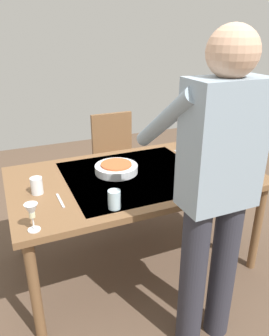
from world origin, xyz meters
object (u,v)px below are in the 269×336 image
Objects in this scene: wine_bottle at (201,139)px; wine_glass_left at (246,164)px; wine_glass_right at (32,212)px; water_cup_far_left at (211,185)px; dinner_plate_near at (199,165)px; person_server at (215,187)px; water_cup_near_left at (114,199)px; water_cup_far_right at (37,186)px; water_cup_near_right at (213,154)px; serving_bowl_pasta at (116,168)px; dining_table at (134,183)px; chair_near at (116,155)px.

wine_glass_left is (0.02, 0.56, -0.01)m from wine_bottle.
wine_glass_left and wine_glass_right have the same top height.
water_cup_far_left is 0.40m from dinner_plate_near.
dinner_plate_near is (-0.40, -0.71, -0.23)m from person_server.
water_cup_near_left reaches higher than water_cup_far_right.
water_cup_near_left is 1.04m from water_cup_near_right.
wine_glass_left is 0.33m from water_cup_far_left.
water_cup_far_right is at bearing -21.80° from water_cup_far_left.
water_cup_near_right is at bearing -126.08° from person_server.
wine_glass_right is at bearing 5.94° from water_cup_near_left.
serving_bowl_pasta is (0.77, -0.05, -0.01)m from water_cup_near_right.
water_cup_near_right is 1.33m from water_cup_far_right.
wine_glass_right is at bearing 38.65° from serving_bowl_pasta.
water_cup_far_right is at bearing -43.40° from water_cup_near_left.
water_cup_far_left is at bearing 129.13° from dining_table.
dining_table is 11.19× the size of wine_glass_right.
wine_glass_right is 1.47m from water_cup_near_right.
dinner_plate_near is at bearing 108.86° from chair_near.
dining_table is 15.45× the size of water_cup_near_left.
wine_glass_right is (1.41, 0.63, -0.01)m from wine_bottle.
wine_glass_right is at bearing 24.02° from wine_bottle.
wine_glass_left is at bearing 117.99° from dinner_plate_near.
chair_near reaches higher than water_cup_near_right.
wine_bottle is 1.96× the size of wine_glass_right.
water_cup_near_right is 0.38× the size of dinner_plate_near.
chair_near is at bearing -83.06° from water_cup_far_left.
water_cup_far_left is 0.29× the size of serving_bowl_pasta.
water_cup_far_left is at bearing 175.89° from water_cup_near_left.
dinner_plate_near is (0.16, -0.30, -0.10)m from wine_glass_left.
water_cup_near_left is 0.36× the size of serving_bowl_pasta.
wine_bottle reaches higher than wine_glass_left.
water_cup_near_right is 0.19m from dinner_plate_near.
water_cup_near_left is (0.96, 0.58, -0.06)m from wine_bottle.
wine_bottle is at bearing -118.54° from water_cup_far_left.
wine_glass_left is 1.36m from water_cup_far_right.
wine_glass_right is 1.72× the size of water_cup_near_right.
dinner_plate_near is (-1.16, 0.03, -0.05)m from water_cup_far_right.
person_server is 5.71× the size of wine_bottle.
water_cup_near_left is 0.62m from water_cup_far_left.
chair_near is 1.00m from dinner_plate_near.
water_cup_far_left is at bearing -179.90° from wine_glass_right.
water_cup_far_left is at bearing 53.53° from water_cup_near_right.
water_cup_near_left is (0.47, 1.25, 0.25)m from chair_near.
water_cup_far_left is 0.67m from serving_bowl_pasta.
wine_bottle is (-0.68, -0.21, 0.17)m from dining_table.
chair_near reaches higher than water_cup_far_right.
wine_glass_left is at bearing 150.21° from serving_bowl_pasta.
wine_glass_left is at bearing 151.89° from dining_table.
water_cup_far_left is (0.32, 0.06, -0.06)m from wine_glass_left.
person_server is 0.46m from water_cup_far_left.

